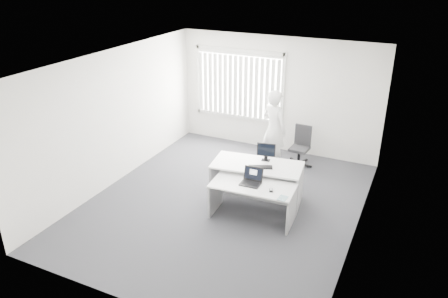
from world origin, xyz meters
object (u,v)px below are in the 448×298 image
at_px(office_chair, 300,153).
at_px(laptop, 250,178).
at_px(desk_far, 257,174).
at_px(monitor, 266,152).
at_px(person, 274,129).
at_px(desk_near, 252,194).

height_order(office_chair, laptop, laptop).
xyz_separation_m(desk_far, monitor, (0.09, 0.23, 0.40)).
relative_size(person, monitor, 5.01).
height_order(laptop, monitor, monitor).
distance_m(office_chair, monitor, 1.85).
distance_m(office_chair, laptop, 2.66).
bearing_deg(person, monitor, 127.77).
bearing_deg(person, laptop, 123.68).
xyz_separation_m(person, monitor, (0.32, -1.39, 0.06)).
relative_size(desk_far, laptop, 5.05).
distance_m(desk_far, office_chair, 1.99).
relative_size(office_chair, monitor, 2.58).
relative_size(desk_near, person, 0.85).
xyz_separation_m(desk_near, monitor, (-0.08, 0.88, 0.47)).
bearing_deg(desk_far, laptop, -86.99).
height_order(desk_near, office_chair, office_chair).
bearing_deg(monitor, desk_far, -119.24).
bearing_deg(office_chair, person, -144.89).
distance_m(desk_near, person, 2.35).
distance_m(person, monitor, 1.43).
relative_size(office_chair, person, 0.52).
bearing_deg(laptop, person, 97.13).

